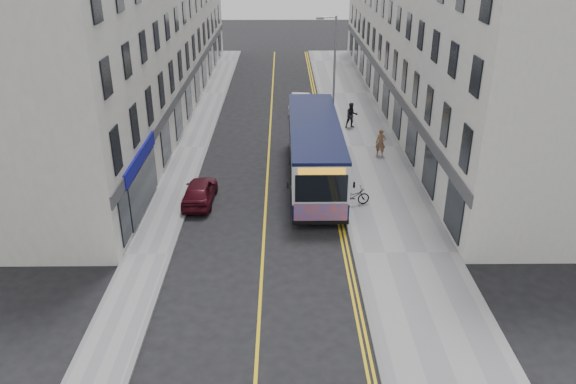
{
  "coord_description": "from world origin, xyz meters",
  "views": [
    {
      "loc": [
        0.88,
        -22.11,
        12.77
      ],
      "look_at": [
        1.13,
        1.86,
        1.6
      ],
      "focal_mm": 35.0,
      "sensor_mm": 36.0,
      "label": 1
    }
  ],
  "objects_px": {
    "city_bus": "(314,149)",
    "car_white": "(300,103)",
    "bicycle": "(352,197)",
    "pedestrian_near": "(381,143)",
    "pedestrian_far": "(352,115)",
    "streetlamp": "(333,74)",
    "car_maroon": "(200,191)"
  },
  "relations": [
    {
      "from": "streetlamp",
      "to": "car_white",
      "type": "height_order",
      "value": "streetlamp"
    },
    {
      "from": "pedestrian_far",
      "to": "streetlamp",
      "type": "bearing_deg",
      "value": -139.23
    },
    {
      "from": "city_bus",
      "to": "bicycle",
      "type": "height_order",
      "value": "city_bus"
    },
    {
      "from": "pedestrian_far",
      "to": "pedestrian_near",
      "type": "bearing_deg",
      "value": -86.76
    },
    {
      "from": "streetlamp",
      "to": "city_bus",
      "type": "bearing_deg",
      "value": -102.13
    },
    {
      "from": "city_bus",
      "to": "car_white",
      "type": "height_order",
      "value": "city_bus"
    },
    {
      "from": "city_bus",
      "to": "pedestrian_near",
      "type": "height_order",
      "value": "city_bus"
    },
    {
      "from": "city_bus",
      "to": "streetlamp",
      "type": "bearing_deg",
      "value": 77.87
    },
    {
      "from": "bicycle",
      "to": "pedestrian_far",
      "type": "distance_m",
      "value": 12.47
    },
    {
      "from": "streetlamp",
      "to": "bicycle",
      "type": "distance_m",
      "value": 11.22
    },
    {
      "from": "streetlamp",
      "to": "car_maroon",
      "type": "distance_m",
      "value": 13.03
    },
    {
      "from": "car_white",
      "to": "car_maroon",
      "type": "distance_m",
      "value": 17.23
    },
    {
      "from": "pedestrian_near",
      "to": "car_maroon",
      "type": "xyz_separation_m",
      "value": [
        -10.31,
        -6.22,
        -0.34
      ]
    },
    {
      "from": "pedestrian_near",
      "to": "car_maroon",
      "type": "relative_size",
      "value": 0.46
    },
    {
      "from": "pedestrian_near",
      "to": "pedestrian_far",
      "type": "relative_size",
      "value": 0.95
    },
    {
      "from": "pedestrian_far",
      "to": "city_bus",
      "type": "bearing_deg",
      "value": -117.74
    },
    {
      "from": "streetlamp",
      "to": "car_white",
      "type": "bearing_deg",
      "value": 107.01
    },
    {
      "from": "pedestrian_far",
      "to": "car_white",
      "type": "relative_size",
      "value": 0.47
    },
    {
      "from": "bicycle",
      "to": "pedestrian_near",
      "type": "height_order",
      "value": "pedestrian_near"
    },
    {
      "from": "bicycle",
      "to": "car_white",
      "type": "distance_m",
      "value": 17.07
    },
    {
      "from": "streetlamp",
      "to": "bicycle",
      "type": "relative_size",
      "value": 4.46
    },
    {
      "from": "bicycle",
      "to": "pedestrian_far",
      "type": "relative_size",
      "value": 1.0
    },
    {
      "from": "bicycle",
      "to": "car_white",
      "type": "relative_size",
      "value": 0.47
    },
    {
      "from": "bicycle",
      "to": "pedestrian_near",
      "type": "xyz_separation_m",
      "value": [
        2.51,
        6.86,
        0.39
      ]
    },
    {
      "from": "pedestrian_near",
      "to": "pedestrian_far",
      "type": "bearing_deg",
      "value": 120.63
    },
    {
      "from": "pedestrian_near",
      "to": "pedestrian_far",
      "type": "xyz_separation_m",
      "value": [
        -1.17,
        5.54,
        0.04
      ]
    },
    {
      "from": "streetlamp",
      "to": "pedestrian_far",
      "type": "xyz_separation_m",
      "value": [
        1.57,
        1.84,
        -3.36
      ]
    },
    {
      "from": "city_bus",
      "to": "car_white",
      "type": "xyz_separation_m",
      "value": [
        -0.41,
        13.53,
        -1.23
      ]
    },
    {
      "from": "streetlamp",
      "to": "city_bus",
      "type": "xyz_separation_m",
      "value": [
        -1.54,
        -7.16,
        -2.52
      ]
    },
    {
      "from": "car_white",
      "to": "pedestrian_near",
      "type": "bearing_deg",
      "value": -57.39
    },
    {
      "from": "car_white",
      "to": "car_maroon",
      "type": "bearing_deg",
      "value": -101.39
    },
    {
      "from": "bicycle",
      "to": "car_white",
      "type": "height_order",
      "value": "car_white"
    }
  ]
}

